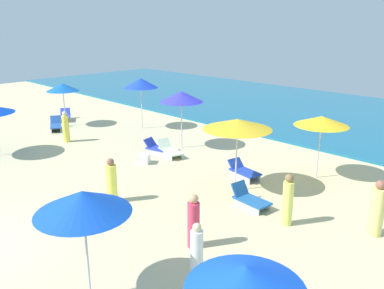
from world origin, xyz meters
name	(u,v)px	position (x,y,z in m)	size (l,w,h in m)	color
ocean	(347,117)	(0.00, 22.38, 0.06)	(60.00, 15.24, 0.12)	#1A6488
umbrella_0	(181,97)	(-2.71, 10.63, 2.46)	(2.03, 2.03, 2.71)	silver
lounge_chair_0_0	(157,148)	(-2.90, 9.27, 0.23)	(1.35, 0.90, 0.61)	silver
lounge_chair_0_1	(169,150)	(-2.19, 9.38, 0.24)	(1.61, 0.94, 0.64)	silver
umbrella_2	(237,124)	(2.39, 8.47, 2.43)	(2.38, 2.38, 2.61)	silver
lounge_chair_2_0	(250,199)	(3.56, 7.77, 0.25)	(1.35, 0.74, 0.70)	silver
lounge_chair_2_1	(243,171)	(1.86, 9.59, 0.27)	(1.40, 0.81, 0.65)	silver
umbrella_3	(141,83)	(-6.94, 11.54, 2.55)	(1.88, 1.88, 2.82)	silver
umbrella_4	(63,87)	(-10.50, 8.75, 2.23)	(1.82, 1.82, 2.44)	silver
lounge_chair_4_0	(56,125)	(-9.98, 7.87, 0.26)	(1.55, 1.15, 0.69)	silver
lounge_chair_4_1	(65,116)	(-11.74, 9.37, 0.26)	(1.46, 1.18, 0.65)	silver
umbrella_6	(322,121)	(3.81, 11.65, 2.25)	(2.02, 2.02, 2.43)	silver
umbrella_7	(83,202)	(3.90, 1.68, 2.26)	(2.00, 2.00, 2.50)	silver
umbrella_8	(246,278)	(7.63, 2.29, 2.03)	(1.91, 1.91, 2.23)	silver
beachgoer_0	(112,182)	(0.11, 4.80, 0.71)	(0.44, 0.44, 1.52)	#F9F75A
beachgoer_2	(288,201)	(5.09, 7.57, 0.76)	(0.41, 0.41, 1.59)	#EDEF69
beachgoer_3	(66,127)	(-7.45, 7.17, 0.74)	(0.45, 0.45, 1.56)	#F9E951
beachgoer_4	(377,210)	(7.17, 8.82, 0.76)	(0.49, 0.49, 1.64)	#EADD7A
beachgoer_5	(197,254)	(5.13, 3.75, 0.69)	(0.40, 0.40, 1.47)	white
beachgoer_6	(194,222)	(4.03, 4.74, 0.72)	(0.35, 0.35, 1.52)	#EA3E5F
cooler_box_0	(144,159)	(-2.16, 7.94, 0.19)	(0.48, 0.40, 0.39)	white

